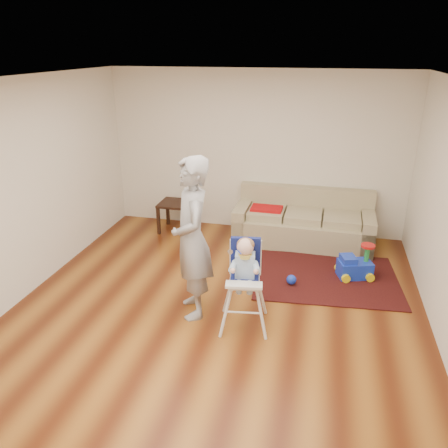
% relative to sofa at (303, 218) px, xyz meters
% --- Properties ---
extents(ground, '(5.50, 5.50, 0.00)m').
position_rel_sofa_xyz_m(ground, '(-0.88, -2.30, -0.43)').
color(ground, '#4E1F0C').
rests_on(ground, ground).
extents(room_envelope, '(5.04, 5.52, 2.72)m').
position_rel_sofa_xyz_m(room_envelope, '(-0.88, -1.77, 1.45)').
color(room_envelope, silver).
rests_on(room_envelope, ground).
extents(sofa, '(2.22, 0.94, 0.85)m').
position_rel_sofa_xyz_m(sofa, '(0.00, 0.00, 0.00)').
color(sofa, tan).
rests_on(sofa, ground).
extents(side_table, '(0.52, 0.52, 0.52)m').
position_rel_sofa_xyz_m(side_table, '(-2.19, 0.01, -0.17)').
color(side_table, black).
rests_on(side_table, ground).
extents(area_rug, '(2.08, 1.63, 0.02)m').
position_rel_sofa_xyz_m(area_rug, '(0.41, -1.14, -0.42)').
color(area_rug, black).
rests_on(area_rug, ground).
extents(ride_on_toy, '(0.52, 0.44, 0.49)m').
position_rel_sofa_xyz_m(ride_on_toy, '(0.79, -1.03, -0.17)').
color(ride_on_toy, blue).
rests_on(ride_on_toy, area_rug).
extents(toy_ball, '(0.13, 0.13, 0.13)m').
position_rel_sofa_xyz_m(toy_ball, '(-0.04, -1.45, -0.34)').
color(toy_ball, blue).
rests_on(toy_ball, area_rug).
extents(high_chair, '(0.58, 0.58, 1.11)m').
position_rel_sofa_xyz_m(high_chair, '(-0.50, -2.49, 0.11)').
color(high_chair, silver).
rests_on(high_chair, ground).
extents(adult, '(0.71, 0.83, 1.93)m').
position_rel_sofa_xyz_m(adult, '(-1.15, -2.35, 0.54)').
color(adult, gray).
rests_on(adult, ground).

